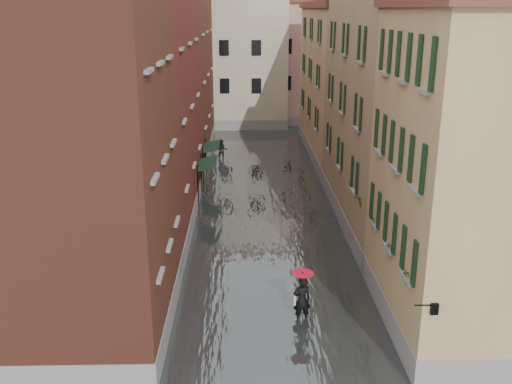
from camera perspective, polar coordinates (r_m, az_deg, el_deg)
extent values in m
plane|color=#5F5F61|center=(23.86, 1.94, -10.85)|extent=(120.00, 120.00, 0.00)
cube|color=#444A4B|center=(35.76, 0.80, -0.65)|extent=(10.00, 60.00, 0.20)
cube|color=brown|center=(20.35, -17.64, 2.91)|extent=(6.00, 8.00, 13.00)
cube|color=maroon|center=(30.87, -12.09, 7.77)|extent=(6.00, 14.00, 12.50)
cube|color=brown|center=(45.47, -8.73, 12.04)|extent=(6.00, 16.00, 14.00)
cube|color=#AA7B57|center=(21.39, 21.50, 1.12)|extent=(6.00, 8.00, 11.50)
cube|color=#9C805E|center=(31.40, 14.13, 8.25)|extent=(6.00, 14.00, 13.00)
cube|color=#AA7B57|center=(46.00, 9.22, 10.52)|extent=(6.00, 16.00, 11.50)
cube|color=beige|center=(59.12, -3.05, 13.04)|extent=(12.00, 9.00, 13.00)
cube|color=tan|center=(61.56, 5.62, 12.70)|extent=(10.00, 9.00, 12.00)
cube|color=black|center=(34.62, -4.87, 2.89)|extent=(1.09, 2.84, 0.31)
cylinder|color=black|center=(33.62, -5.81, 0.37)|extent=(0.06, 0.06, 2.80)
cylinder|color=black|center=(36.33, -5.48, 1.71)|extent=(0.06, 0.06, 2.80)
cube|color=black|center=(38.96, -4.49, 4.60)|extent=(1.09, 2.84, 0.31)
cylinder|color=black|center=(37.90, -5.31, 2.40)|extent=(0.06, 0.06, 2.80)
cylinder|color=black|center=(40.64, -5.05, 3.47)|extent=(0.06, 0.06, 2.80)
cylinder|color=black|center=(17.88, 16.47, -10.80)|extent=(0.60, 0.05, 0.05)
cube|color=black|center=(18.02, 17.37, -11.02)|extent=(0.22, 0.22, 0.35)
cube|color=beige|center=(18.02, 17.37, -11.02)|extent=(0.14, 0.14, 0.24)
cube|color=brown|center=(19.30, 15.22, -8.31)|extent=(0.22, 0.85, 0.18)
imported|color=#265926|center=(19.12, 15.32, -7.18)|extent=(0.59, 0.51, 0.66)
cube|color=brown|center=(21.25, 13.57, -5.67)|extent=(0.22, 0.85, 0.18)
imported|color=#265926|center=(21.09, 13.65, -4.62)|extent=(0.59, 0.51, 0.66)
cube|color=brown|center=(23.67, 11.96, -3.08)|extent=(0.22, 0.85, 0.18)
imported|color=#265926|center=(23.53, 12.03, -2.13)|extent=(0.59, 0.51, 0.66)
cube|color=brown|center=(26.08, 10.70, -1.03)|extent=(0.22, 0.85, 0.18)
imported|color=#265926|center=(25.95, 10.75, -0.15)|extent=(0.59, 0.51, 0.66)
cube|color=brown|center=(28.15, 9.80, 0.44)|extent=(0.22, 0.85, 0.18)
imported|color=#265926|center=(28.03, 9.84, 1.25)|extent=(0.59, 0.51, 0.66)
imported|color=black|center=(22.04, 4.61, -10.71)|extent=(0.76, 0.58, 1.88)
cube|color=beige|center=(22.05, 3.86, -10.64)|extent=(0.08, 0.30, 0.38)
cylinder|color=black|center=(21.84, 4.63, -9.76)|extent=(0.02, 0.02, 1.00)
cone|color=red|center=(21.59, 4.67, -8.42)|extent=(0.89, 0.89, 0.28)
imported|color=black|center=(44.97, -3.42, 4.19)|extent=(0.84, 0.67, 1.69)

